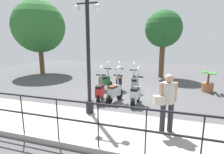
{
  "coord_description": "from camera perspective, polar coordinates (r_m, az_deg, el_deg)",
  "views": [
    {
      "loc": [
        -7.6,
        -1.91,
        2.54
      ],
      "look_at": [
        0.2,
        0.5,
        0.9
      ],
      "focal_mm": 28.0,
      "sensor_mm": 36.0,
      "label": 1
    }
  ],
  "objects": [
    {
      "name": "ground_plane",
      "position": [
        8.24,
        2.93,
        -6.61
      ],
      "size": [
        28.0,
        28.0,
        0.0
      ],
      "primitive_type": "plane",
      "color": "#4C4C4F"
    },
    {
      "name": "promenade_walkway",
      "position": [
        5.43,
        -5.63,
        -15.68
      ],
      "size": [
        2.2,
        20.0,
        0.15
      ],
      "color": "#A39E93",
      "rests_on": "ground_plane"
    },
    {
      "name": "fence_railing",
      "position": [
        4.24,
        -11.43,
        -11.85
      ],
      "size": [
        0.04,
        16.03,
        1.07
      ],
      "color": "black",
      "rests_on": "promenade_walkway"
    },
    {
      "name": "lamp_post_near",
      "position": [
        5.77,
        -7.65,
        4.65
      ],
      "size": [
        0.26,
        0.9,
        3.93
      ],
      "color": "black",
      "rests_on": "promenade_walkway"
    },
    {
      "name": "pedestrian_with_bag",
      "position": [
        4.81,
        17.51,
        -6.86
      ],
      "size": [
        0.48,
        0.6,
        1.59
      ],
      "rotation": [
        0.0,
        0.0,
        0.41
      ],
      "color": "#28282D",
      "rests_on": "promenade_walkway"
    },
    {
      "name": "tree_large",
      "position": [
        15.05,
        -22.75,
        14.88
      ],
      "size": [
        3.95,
        3.95,
        5.68
      ],
      "color": "brown",
      "rests_on": "ground_plane"
    },
    {
      "name": "tree_distant",
      "position": [
        13.08,
        16.44,
        14.71
      ],
      "size": [
        2.55,
        2.55,
        4.72
      ],
      "color": "brown",
      "rests_on": "ground_plane"
    },
    {
      "name": "potted_palm",
      "position": [
        10.32,
        28.82,
        -1.79
      ],
      "size": [
        1.06,
        0.66,
        1.05
      ],
      "color": "#9E5B3D",
      "rests_on": "ground_plane"
    },
    {
      "name": "scooter_near_0",
      "position": [
        7.18,
        7.72,
        -5.39
      ],
      "size": [
        1.23,
        0.44,
        1.54
      ],
      "rotation": [
        0.0,
        0.0,
        -0.1
      ],
      "color": "black",
      "rests_on": "ground_plane"
    },
    {
      "name": "scooter_near_1",
      "position": [
        7.43,
        0.81,
        -4.71
      ],
      "size": [
        1.2,
        0.54,
        1.54
      ],
      "rotation": [
        0.0,
        0.0,
        -0.29
      ],
      "color": "black",
      "rests_on": "ground_plane"
    },
    {
      "name": "scooter_near_2",
      "position": [
        7.5,
        -3.93,
        -4.6
      ],
      "size": [
        1.23,
        0.47,
        1.54
      ],
      "rotation": [
        0.0,
        0.0,
        0.16
      ],
      "color": "black",
      "rests_on": "ground_plane"
    },
    {
      "name": "scooter_far_0",
      "position": [
        8.86,
        7.16,
        -2.16
      ],
      "size": [
        1.22,
        0.49,
        1.54
      ],
      "rotation": [
        0.0,
        0.0,
        0.21
      ],
      "color": "black",
      "rests_on": "ground_plane"
    },
    {
      "name": "scooter_far_1",
      "position": [
        9.2,
        2.3,
        -1.57
      ],
      "size": [
        1.22,
        0.5,
        1.54
      ],
      "rotation": [
        0.0,
        0.0,
        0.22
      ],
      "color": "black",
      "rests_on": "ground_plane"
    },
    {
      "name": "scooter_far_2",
      "position": [
        9.33,
        -2.28,
        -1.39
      ],
      "size": [
        1.2,
        0.55,
        1.54
      ],
      "rotation": [
        0.0,
        0.0,
        -0.31
      ],
      "color": "black",
      "rests_on": "ground_plane"
    }
  ]
}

